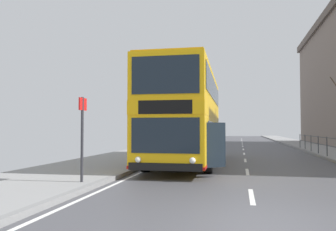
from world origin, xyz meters
TOP-DOWN VIEW (x-y plane):
  - ground at (-0.72, -0.00)m, footprint 15.80×140.00m
  - double_decker_bus_main at (-2.72, 9.95)m, footprint 3.41×11.14m
  - bus_stop_sign_near at (-4.72, 3.00)m, footprint 0.08×0.44m

SIDE VIEW (x-z plane):
  - ground at x=-0.72m, z-range -0.06..0.14m
  - bus_stop_sign_near at x=-4.72m, z-range 0.43..2.87m
  - double_decker_bus_main at x=-2.72m, z-range 0.10..4.39m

